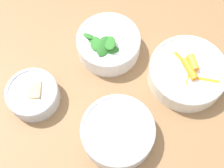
{
  "coord_description": "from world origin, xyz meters",
  "views": [
    {
      "loc": [
        0.3,
        0.24,
        1.5
      ],
      "look_at": [
        0.02,
        0.07,
        0.79
      ],
      "focal_mm": 50.0,
      "sensor_mm": 36.0,
      "label": 1
    }
  ],
  "objects_px": {
    "bowl_greens": "(108,44)",
    "bowl_beans_hotdog": "(118,132)",
    "bowl_carrots": "(187,72)",
    "bowl_cookies": "(33,94)"
  },
  "relations": [
    {
      "from": "bowl_greens",
      "to": "bowl_beans_hotdog",
      "type": "distance_m",
      "value": 0.24
    },
    {
      "from": "bowl_carrots",
      "to": "bowl_greens",
      "type": "distance_m",
      "value": 0.22
    },
    {
      "from": "bowl_greens",
      "to": "bowl_cookies",
      "type": "distance_m",
      "value": 0.23
    },
    {
      "from": "bowl_carrots",
      "to": "bowl_greens",
      "type": "relative_size",
      "value": 1.17
    },
    {
      "from": "bowl_carrots",
      "to": "bowl_cookies",
      "type": "bearing_deg",
      "value": -48.63
    },
    {
      "from": "bowl_cookies",
      "to": "bowl_greens",
      "type": "bearing_deg",
      "value": 160.53
    },
    {
      "from": "bowl_carrots",
      "to": "bowl_cookies",
      "type": "distance_m",
      "value": 0.39
    },
    {
      "from": "bowl_carrots",
      "to": "bowl_cookies",
      "type": "xyz_separation_m",
      "value": [
        0.26,
        -0.3,
        -0.0
      ]
    },
    {
      "from": "bowl_carrots",
      "to": "bowl_cookies",
      "type": "relative_size",
      "value": 1.53
    },
    {
      "from": "bowl_greens",
      "to": "bowl_cookies",
      "type": "xyz_separation_m",
      "value": [
        0.22,
        -0.08,
        -0.01
      ]
    }
  ]
}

